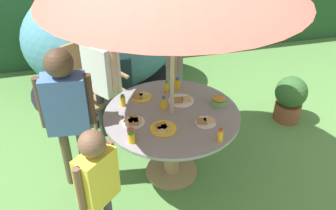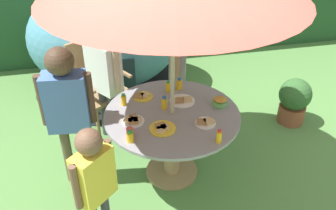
# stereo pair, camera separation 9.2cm
# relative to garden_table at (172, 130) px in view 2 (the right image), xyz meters

# --- Properties ---
(ground_plane) EXTENTS (10.00, 10.00, 0.02)m
(ground_plane) POSITION_rel_garden_table_xyz_m (0.00, 0.00, -0.55)
(ground_plane) COLOR #548442
(garden_table) EXTENTS (1.25, 1.25, 0.73)m
(garden_table) POSITION_rel_garden_table_xyz_m (0.00, 0.00, 0.00)
(garden_table) COLOR tan
(garden_table) RESTS_ON ground_plane
(wooden_chair) EXTENTS (0.70, 0.69, 1.04)m
(wooden_chair) POSITION_rel_garden_table_xyz_m (-0.65, 1.08, 0.03)
(wooden_chair) COLOR #93704C
(wooden_chair) RESTS_ON ground_plane
(dome_tent) EXTENTS (2.07, 2.07, 1.47)m
(dome_tent) POSITION_rel_garden_table_xyz_m (-0.47, 1.96, 0.19)
(dome_tent) COLOR teal
(dome_tent) RESTS_ON ground_plane
(potted_plant) EXTENTS (0.38, 0.38, 0.57)m
(potted_plant) POSITION_rel_garden_table_xyz_m (1.62, 0.57, -0.23)
(potted_plant) COLOR brown
(potted_plant) RESTS_ON ground_plane
(child_in_grey_shirt) EXTENTS (0.27, 0.42, 1.28)m
(child_in_grey_shirt) POSITION_rel_garden_table_xyz_m (0.27, 0.91, 0.28)
(child_in_grey_shirt) COLOR brown
(child_in_grey_shirt) RESTS_ON ground_plane
(child_in_white_shirt) EXTENTS (0.38, 0.41, 1.39)m
(child_in_white_shirt) POSITION_rel_garden_table_xyz_m (-0.56, 0.74, 0.35)
(child_in_white_shirt) COLOR #3F3F47
(child_in_white_shirt) RESTS_ON ground_plane
(child_in_blue_shirt) EXTENTS (0.48, 0.24, 1.43)m
(child_in_blue_shirt) POSITION_rel_garden_table_xyz_m (-0.92, 0.11, 0.37)
(child_in_blue_shirt) COLOR brown
(child_in_blue_shirt) RESTS_ON ground_plane
(child_in_yellow_shirt) EXTENTS (0.33, 0.32, 1.15)m
(child_in_yellow_shirt) POSITION_rel_garden_table_xyz_m (-0.74, -0.67, 0.19)
(child_in_yellow_shirt) COLOR #3F3F47
(child_in_yellow_shirt) RESTS_ON ground_plane
(snack_bowl) EXTENTS (0.14, 0.14, 0.08)m
(snack_bowl) POSITION_rel_garden_table_xyz_m (0.47, 0.05, 0.23)
(snack_bowl) COLOR #66B259
(snack_bowl) RESTS_ON garden_table
(plate_front_edge) EXTENTS (0.23, 0.23, 0.03)m
(plate_front_edge) POSITION_rel_garden_table_xyz_m (-0.14, -0.22, 0.20)
(plate_front_edge) COLOR yellow
(plate_front_edge) RESTS_ON garden_table
(plate_near_right) EXTENTS (0.25, 0.25, 0.03)m
(plate_near_right) POSITION_rel_garden_table_xyz_m (0.14, 0.17, 0.20)
(plate_near_right) COLOR white
(plate_near_right) RESTS_ON garden_table
(plate_near_left) EXTENTS (0.19, 0.19, 0.03)m
(plate_near_left) POSITION_rel_garden_table_xyz_m (0.25, -0.22, 0.20)
(plate_near_left) COLOR white
(plate_near_left) RESTS_ON garden_table
(plate_back_edge) EXTENTS (0.20, 0.19, 0.03)m
(plate_back_edge) POSITION_rel_garden_table_xyz_m (-0.22, 0.33, 0.20)
(plate_back_edge) COLOR yellow
(plate_back_edge) RESTS_ON garden_table
(plate_mid_left) EXTENTS (0.20, 0.20, 0.03)m
(plate_mid_left) POSITION_rel_garden_table_xyz_m (-0.37, -0.06, 0.20)
(plate_mid_left) COLOR white
(plate_mid_left) RESTS_ON garden_table
(juice_bottle_far_left) EXTENTS (0.05, 0.05, 0.13)m
(juice_bottle_far_left) POSITION_rel_garden_table_xyz_m (-0.05, 0.10, 0.25)
(juice_bottle_far_left) COLOR yellow
(juice_bottle_far_left) RESTS_ON garden_table
(juice_bottle_far_right) EXTENTS (0.04, 0.04, 0.12)m
(juice_bottle_far_right) POSITION_rel_garden_table_xyz_m (0.04, 0.39, 0.24)
(juice_bottle_far_right) COLOR yellow
(juice_bottle_far_right) RESTS_ON garden_table
(juice_bottle_center_front) EXTENTS (0.06, 0.06, 0.11)m
(juice_bottle_center_front) POSITION_rel_garden_table_xyz_m (-0.43, -0.33, 0.24)
(juice_bottle_center_front) COLOR yellow
(juice_bottle_center_front) RESTS_ON garden_table
(juice_bottle_center_back) EXTENTS (0.05, 0.05, 0.12)m
(juice_bottle_center_back) POSITION_rel_garden_table_xyz_m (0.28, -0.49, 0.25)
(juice_bottle_center_back) COLOR yellow
(juice_bottle_center_back) RESTS_ON garden_table
(juice_bottle_mid_right) EXTENTS (0.06, 0.06, 0.12)m
(juice_bottle_mid_right) POSITION_rel_garden_table_xyz_m (0.17, 0.42, 0.25)
(juice_bottle_mid_right) COLOR yellow
(juice_bottle_mid_right) RESTS_ON garden_table
(juice_bottle_spot_a) EXTENTS (0.05, 0.05, 0.12)m
(juice_bottle_spot_a) POSITION_rel_garden_table_xyz_m (-0.42, 0.24, 0.25)
(juice_bottle_spot_a) COLOR yellow
(juice_bottle_spot_a) RESTS_ON garden_table
(cup_near) EXTENTS (0.06, 0.06, 0.07)m
(cup_near) POSITION_rel_garden_table_xyz_m (-0.42, -0.24, 0.23)
(cup_near) COLOR #E04C47
(cup_near) RESTS_ON garden_table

